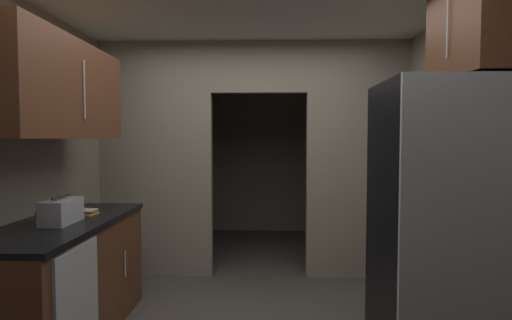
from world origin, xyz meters
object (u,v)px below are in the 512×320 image
Objects in this scene: refrigerator at (439,231)px; dishwasher at (78,314)px; boombox at (61,211)px; book_stack at (87,212)px.

dishwasher is (-2.25, -0.12, -0.51)m from refrigerator.
boombox is 0.34m from book_stack.
dishwasher is 0.93m from book_stack.
refrigerator is 2.20× the size of dishwasher.
book_stack reaches higher than dishwasher.
refrigerator is 2.58m from book_stack.
refrigerator is at bearing -13.75° from book_stack.
book_stack is at bearing 82.85° from boombox.
boombox is (-0.30, 0.41, 0.57)m from dishwasher.
dishwasher is 2.43× the size of boombox.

